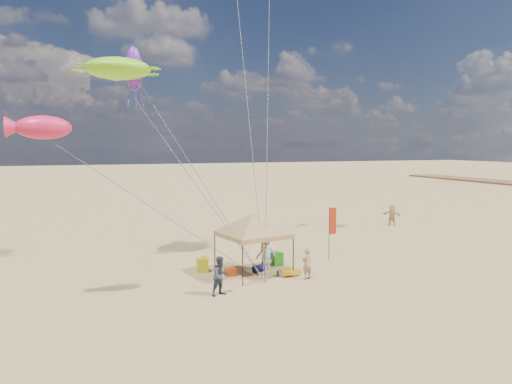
# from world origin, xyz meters

# --- Properties ---
(ground) EXTENTS (280.00, 280.00, 0.00)m
(ground) POSITION_xyz_m (0.00, 0.00, 0.00)
(ground) COLOR tan
(ground) RESTS_ON ground
(canopy_tent) EXTENTS (5.62, 5.62, 3.52)m
(canopy_tent) POSITION_xyz_m (-0.50, 2.06, 2.93)
(canopy_tent) COLOR black
(canopy_tent) RESTS_ON ground
(feather_flag) EXTENTS (0.46, 0.04, 2.98)m
(feather_flag) POSITION_xyz_m (4.68, 3.44, 1.99)
(feather_flag) COLOR black
(feather_flag) RESTS_ON ground
(cooler_red) EXTENTS (0.54, 0.38, 0.38)m
(cooler_red) POSITION_xyz_m (-1.65, 2.21, 0.19)
(cooler_red) COLOR #BE3C0F
(cooler_red) RESTS_ON ground
(cooler_blue) EXTENTS (0.54, 0.38, 0.38)m
(cooler_blue) POSITION_xyz_m (1.76, 4.68, 0.19)
(cooler_blue) COLOR #155AB1
(cooler_blue) RESTS_ON ground
(bag_navy) EXTENTS (0.69, 0.54, 0.36)m
(bag_navy) POSITION_xyz_m (-0.10, 2.36, 0.18)
(bag_navy) COLOR #0E0E3F
(bag_navy) RESTS_ON ground
(bag_orange) EXTENTS (0.54, 0.69, 0.36)m
(bag_orange) POSITION_xyz_m (-2.13, 5.35, 0.18)
(bag_orange) COLOR orange
(bag_orange) RESTS_ON ground
(chair_green) EXTENTS (0.50, 0.50, 0.70)m
(chair_green) POSITION_xyz_m (1.32, 3.25, 0.35)
(chair_green) COLOR #2D921A
(chair_green) RESTS_ON ground
(chair_yellow) EXTENTS (0.50, 0.50, 0.70)m
(chair_yellow) POSITION_xyz_m (-2.75, 3.36, 0.35)
(chair_yellow) COLOR #BBC415
(chair_yellow) RESTS_ON ground
(crate_grey) EXTENTS (0.34, 0.30, 0.28)m
(crate_grey) POSITION_xyz_m (0.65, 1.22, 0.14)
(crate_grey) COLOR slate
(crate_grey) RESTS_ON ground
(beach_cart) EXTENTS (0.90, 0.50, 0.24)m
(beach_cart) POSITION_xyz_m (1.07, 1.15, 0.20)
(beach_cart) COLOR gold
(beach_cart) RESTS_ON ground
(person_near_a) EXTENTS (0.63, 0.50, 1.52)m
(person_near_a) POSITION_xyz_m (1.59, 0.35, 0.76)
(person_near_a) COLOR tan
(person_near_a) RESTS_ON ground
(person_near_b) EXTENTS (0.98, 0.87, 1.70)m
(person_near_b) POSITION_xyz_m (-2.95, -0.55, 0.85)
(person_near_b) COLOR #323845
(person_near_b) RESTS_ON ground
(person_near_c) EXTENTS (1.22, 0.80, 1.77)m
(person_near_c) POSITION_xyz_m (0.44, 2.72, 0.89)
(person_near_c) COLOR silver
(person_near_c) RESTS_ON ground
(person_far_c) EXTENTS (1.42, 1.49, 1.69)m
(person_far_c) POSITION_xyz_m (14.79, 11.57, 0.84)
(person_far_c) COLOR tan
(person_far_c) RESTS_ON ground
(turtle_kite) EXTENTS (3.80, 3.24, 1.14)m
(turtle_kite) POSITION_xyz_m (-6.33, 6.63, 10.35)
(turtle_kite) COLOR #7BDF19
(turtle_kite) RESTS_ON ground
(fish_kite) EXTENTS (2.16, 1.31, 0.90)m
(fish_kite) POSITION_xyz_m (-9.65, 0.21, 7.05)
(fish_kite) COLOR #E4204D
(fish_kite) RESTS_ON ground
(squid_kite) EXTENTS (1.21, 1.21, 2.40)m
(squid_kite) POSITION_xyz_m (-5.45, 7.22, 10.47)
(squid_kite) COLOR purple
(squid_kite) RESTS_ON ground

